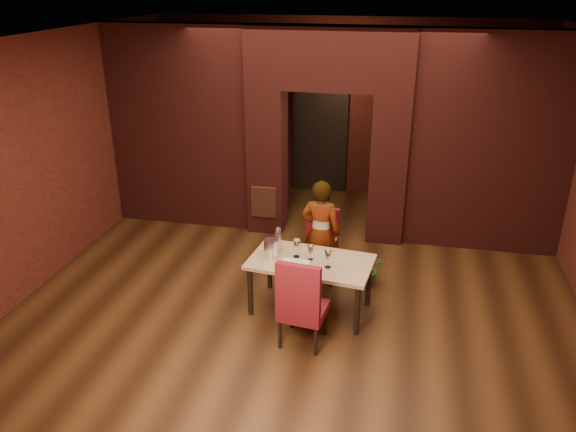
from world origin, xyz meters
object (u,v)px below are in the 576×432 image
(chair_near, at_px, (304,300))
(dining_table, at_px, (310,285))
(wine_glass_b, at_px, (310,253))
(chair_far, at_px, (320,247))
(water_bottle, at_px, (278,239))
(wine_glass_a, at_px, (296,248))
(wine_glass_c, at_px, (328,259))
(potted_plant, at_px, (368,268))
(person_seated, at_px, (320,233))
(wine_bucket, at_px, (271,248))

(chair_near, bearing_deg, dining_table, -79.78)
(dining_table, bearing_deg, wine_glass_b, 131.67)
(chair_far, bearing_deg, water_bottle, -126.09)
(chair_far, xyz_separation_m, wine_glass_a, (-0.19, -0.73, 0.31))
(dining_table, relative_size, wine_glass_c, 6.64)
(wine_glass_b, relative_size, wine_glass_c, 0.87)
(dining_table, xyz_separation_m, wine_glass_c, (0.22, -0.13, 0.45))
(wine_glass_b, distance_m, potted_plant, 1.17)
(chair_far, xyz_separation_m, wine_glass_b, (-0.01, -0.77, 0.30))
(dining_table, distance_m, potted_plant, 1.04)
(chair_far, relative_size, wine_glass_a, 4.26)
(person_seated, relative_size, wine_glass_b, 7.58)
(wine_bucket, relative_size, water_bottle, 0.70)
(wine_glass_b, bearing_deg, dining_table, -54.96)
(dining_table, xyz_separation_m, potted_plant, (0.65, 0.80, -0.12))
(chair_near, distance_m, person_seated, 1.39)
(chair_near, xyz_separation_m, person_seated, (-0.03, 1.37, 0.19))
(dining_table, bearing_deg, chair_near, -80.24)
(person_seated, bearing_deg, wine_bucket, 59.38)
(chair_far, relative_size, wine_bucket, 4.28)
(chair_near, distance_m, wine_bucket, 0.89)
(chair_far, xyz_separation_m, chair_near, (0.04, -1.45, 0.06))
(chair_near, distance_m, wine_glass_a, 0.80)
(person_seated, distance_m, wine_glass_a, 0.68)
(person_seated, distance_m, wine_glass_c, 0.87)
(water_bottle, height_order, potted_plant, water_bottle)
(potted_plant, bearing_deg, wine_glass_b, -129.95)
(wine_glass_a, bearing_deg, chair_far, 75.60)
(water_bottle, bearing_deg, dining_table, -20.12)
(dining_table, xyz_separation_m, person_seated, (0.00, 0.70, 0.39))
(wine_bucket, bearing_deg, chair_near, -51.91)
(dining_table, relative_size, wine_bucket, 6.44)
(dining_table, relative_size, wine_glass_a, 6.40)
(dining_table, relative_size, person_seated, 1.00)
(person_seated, relative_size, wine_glass_c, 6.61)
(chair_far, height_order, wine_glass_b, chair_far)
(water_bottle, distance_m, potted_plant, 1.42)
(chair_near, xyz_separation_m, potted_plant, (0.62, 1.47, -0.32))
(person_seated, height_order, wine_bucket, person_seated)
(chair_far, relative_size, wine_glass_b, 5.06)
(dining_table, distance_m, water_bottle, 0.69)
(chair_near, height_order, wine_glass_b, chair_near)
(wine_glass_b, height_order, water_bottle, water_bottle)
(dining_table, xyz_separation_m, chair_near, (0.04, -0.67, 0.20))
(chair_far, height_order, chair_near, chair_near)
(wine_bucket, bearing_deg, person_seated, 55.09)
(chair_far, xyz_separation_m, person_seated, (0.01, -0.08, 0.24))
(dining_table, distance_m, chair_far, 0.80)
(wine_glass_c, relative_size, potted_plant, 0.49)
(chair_far, bearing_deg, chair_near, -89.43)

